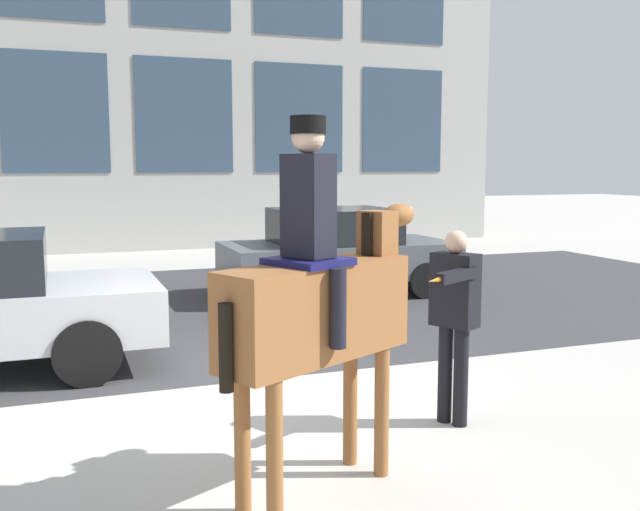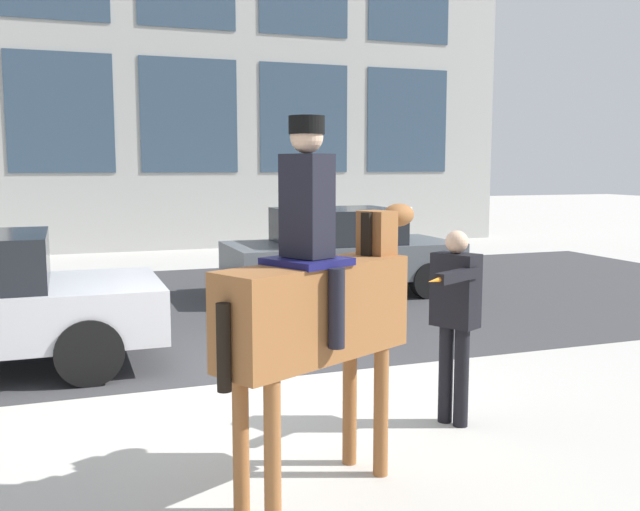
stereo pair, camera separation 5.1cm
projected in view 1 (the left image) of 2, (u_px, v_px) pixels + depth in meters
ground_plane at (247, 397)px, 7.14m from camera, size 80.00×80.00×0.00m
road_surface at (174, 308)px, 11.56m from camera, size 22.33×8.50×0.01m
mounted_horse_lead at (319, 301)px, 4.90m from camera, size 1.78×1.11×2.63m
pedestrian_bystander at (454, 311)px, 6.26m from camera, size 0.75×0.74×1.74m
street_car_far_lane at (337, 251)px, 12.74m from camera, size 4.07×2.01×1.54m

